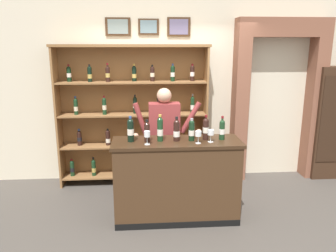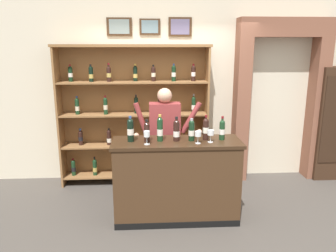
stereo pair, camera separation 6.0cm
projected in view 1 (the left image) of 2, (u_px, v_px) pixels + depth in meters
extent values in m
cube|color=#47423D|center=(180.00, 218.00, 4.26)|extent=(14.00, 14.00, 0.02)
cube|color=beige|center=(171.00, 87.00, 5.35)|extent=(12.00, 0.16, 3.00)
cube|color=#422B19|center=(118.00, 27.00, 4.98)|extent=(0.38, 0.02, 0.27)
cube|color=gray|center=(118.00, 27.00, 4.96)|extent=(0.31, 0.01, 0.21)
cube|color=#422B19|center=(149.00, 27.00, 5.01)|extent=(0.32, 0.02, 0.24)
cube|color=slate|center=(149.00, 27.00, 5.00)|extent=(0.25, 0.01, 0.19)
cube|color=#422B19|center=(179.00, 27.00, 5.04)|extent=(0.36, 0.02, 0.29)
cube|color=slate|center=(179.00, 27.00, 5.03)|extent=(0.29, 0.01, 0.23)
cube|color=olive|center=(58.00, 118.00, 5.01)|extent=(0.03, 0.33, 2.19)
cube|color=olive|center=(205.00, 116.00, 5.17)|extent=(0.03, 0.33, 2.19)
cube|color=olive|center=(133.00, 115.00, 5.24)|extent=(2.30, 0.02, 2.19)
cube|color=olive|center=(134.00, 174.00, 5.32)|extent=(2.24, 0.32, 0.03)
cylinder|color=#19381E|center=(72.00, 169.00, 5.21)|extent=(0.07, 0.07, 0.21)
sphere|color=#19381E|center=(72.00, 163.00, 5.18)|extent=(0.07, 0.07, 0.07)
cylinder|color=#19381E|center=(72.00, 161.00, 5.17)|extent=(0.03, 0.03, 0.06)
cylinder|color=maroon|center=(72.00, 160.00, 5.17)|extent=(0.03, 0.03, 0.03)
cylinder|color=black|center=(72.00, 170.00, 5.21)|extent=(0.07, 0.07, 0.07)
cylinder|color=#19381E|center=(94.00, 169.00, 5.22)|extent=(0.07, 0.07, 0.22)
sphere|color=#19381E|center=(93.00, 162.00, 5.19)|extent=(0.07, 0.07, 0.07)
cylinder|color=#19381E|center=(93.00, 160.00, 5.18)|extent=(0.03, 0.03, 0.08)
cylinder|color=black|center=(93.00, 158.00, 5.17)|extent=(0.03, 0.03, 0.03)
cylinder|color=tan|center=(94.00, 170.00, 5.22)|extent=(0.07, 0.07, 0.07)
cylinder|color=black|center=(115.00, 167.00, 5.28)|extent=(0.07, 0.07, 0.23)
sphere|color=black|center=(115.00, 160.00, 5.25)|extent=(0.07, 0.07, 0.07)
cylinder|color=black|center=(115.00, 158.00, 5.24)|extent=(0.03, 0.03, 0.07)
cylinder|color=black|center=(115.00, 157.00, 5.24)|extent=(0.03, 0.03, 0.03)
cylinder|color=tan|center=(115.00, 168.00, 5.28)|extent=(0.07, 0.07, 0.07)
cylinder|color=#19381E|center=(132.00, 167.00, 5.28)|extent=(0.07, 0.07, 0.22)
sphere|color=#19381E|center=(132.00, 161.00, 5.26)|extent=(0.07, 0.07, 0.07)
cylinder|color=#19381E|center=(132.00, 159.00, 5.25)|extent=(0.03, 0.03, 0.06)
cylinder|color=#99999E|center=(132.00, 158.00, 5.25)|extent=(0.03, 0.03, 0.03)
cylinder|color=tan|center=(132.00, 168.00, 5.29)|extent=(0.07, 0.07, 0.07)
cylinder|color=#19381E|center=(154.00, 166.00, 5.35)|extent=(0.07, 0.07, 0.21)
sphere|color=#19381E|center=(154.00, 160.00, 5.32)|extent=(0.07, 0.07, 0.07)
cylinder|color=#19381E|center=(154.00, 158.00, 5.32)|extent=(0.02, 0.02, 0.06)
cylinder|color=black|center=(154.00, 157.00, 5.31)|extent=(0.03, 0.03, 0.03)
cylinder|color=black|center=(154.00, 168.00, 5.36)|extent=(0.07, 0.07, 0.07)
cylinder|color=black|center=(174.00, 166.00, 5.36)|extent=(0.07, 0.07, 0.21)
sphere|color=black|center=(174.00, 159.00, 5.34)|extent=(0.07, 0.07, 0.07)
cylinder|color=black|center=(174.00, 158.00, 5.33)|extent=(0.03, 0.03, 0.08)
cylinder|color=maroon|center=(174.00, 156.00, 5.32)|extent=(0.03, 0.03, 0.03)
cylinder|color=silver|center=(174.00, 167.00, 5.37)|extent=(0.07, 0.07, 0.07)
cylinder|color=black|center=(192.00, 165.00, 5.37)|extent=(0.07, 0.07, 0.22)
sphere|color=black|center=(192.00, 159.00, 5.34)|extent=(0.07, 0.07, 0.07)
cylinder|color=black|center=(193.00, 157.00, 5.34)|extent=(0.02, 0.02, 0.06)
cylinder|color=navy|center=(193.00, 156.00, 5.33)|extent=(0.03, 0.03, 0.03)
cylinder|color=silver|center=(192.00, 166.00, 5.37)|extent=(0.07, 0.07, 0.07)
cube|color=olive|center=(134.00, 145.00, 5.20)|extent=(2.24, 0.32, 0.02)
cylinder|color=black|center=(80.00, 139.00, 5.12)|extent=(0.07, 0.07, 0.19)
sphere|color=black|center=(79.00, 133.00, 5.10)|extent=(0.07, 0.07, 0.07)
cylinder|color=black|center=(79.00, 131.00, 5.09)|extent=(0.03, 0.03, 0.07)
cylinder|color=navy|center=(79.00, 130.00, 5.08)|extent=(0.04, 0.04, 0.03)
cylinder|color=black|center=(79.00, 139.00, 5.12)|extent=(0.07, 0.07, 0.06)
cylinder|color=black|center=(108.00, 139.00, 5.13)|extent=(0.07, 0.07, 0.20)
sphere|color=black|center=(108.00, 132.00, 5.11)|extent=(0.07, 0.07, 0.07)
cylinder|color=black|center=(108.00, 131.00, 5.10)|extent=(0.03, 0.03, 0.06)
cylinder|color=black|center=(108.00, 130.00, 5.10)|extent=(0.03, 0.03, 0.03)
cylinder|color=silver|center=(108.00, 140.00, 5.14)|extent=(0.07, 0.07, 0.06)
cylinder|color=black|center=(131.00, 139.00, 5.14)|extent=(0.07, 0.07, 0.20)
sphere|color=black|center=(131.00, 132.00, 5.11)|extent=(0.07, 0.07, 0.07)
cylinder|color=black|center=(131.00, 131.00, 5.11)|extent=(0.03, 0.03, 0.06)
cylinder|color=#B79338|center=(131.00, 130.00, 5.10)|extent=(0.04, 0.04, 0.03)
cylinder|color=beige|center=(131.00, 140.00, 5.14)|extent=(0.07, 0.07, 0.06)
cylinder|color=#19381E|center=(163.00, 138.00, 5.21)|extent=(0.07, 0.07, 0.18)
sphere|color=#19381E|center=(163.00, 132.00, 5.19)|extent=(0.07, 0.07, 0.07)
cylinder|color=#19381E|center=(163.00, 130.00, 5.18)|extent=(0.03, 0.03, 0.06)
cylinder|color=maroon|center=(163.00, 129.00, 5.18)|extent=(0.03, 0.03, 0.03)
cylinder|color=silver|center=(163.00, 139.00, 5.22)|extent=(0.07, 0.07, 0.06)
cylinder|color=black|center=(190.00, 137.00, 5.27)|extent=(0.07, 0.07, 0.19)
sphere|color=black|center=(190.00, 131.00, 5.25)|extent=(0.07, 0.07, 0.07)
cylinder|color=black|center=(190.00, 129.00, 5.24)|extent=(0.03, 0.03, 0.06)
cylinder|color=maroon|center=(190.00, 128.00, 5.24)|extent=(0.03, 0.03, 0.03)
cylinder|color=black|center=(190.00, 138.00, 5.27)|extent=(0.07, 0.07, 0.06)
cube|color=olive|center=(133.00, 114.00, 5.08)|extent=(2.24, 0.32, 0.02)
cylinder|color=#19381E|center=(76.00, 108.00, 4.98)|extent=(0.06, 0.06, 0.21)
sphere|color=#19381E|center=(75.00, 100.00, 4.95)|extent=(0.06, 0.06, 0.06)
cylinder|color=#19381E|center=(75.00, 99.00, 4.94)|extent=(0.03, 0.03, 0.06)
cylinder|color=navy|center=(75.00, 97.00, 4.94)|extent=(0.03, 0.03, 0.03)
cylinder|color=beige|center=(76.00, 109.00, 4.98)|extent=(0.06, 0.06, 0.07)
cylinder|color=#19381E|center=(104.00, 107.00, 4.98)|extent=(0.06, 0.06, 0.22)
sphere|color=#19381E|center=(104.00, 100.00, 4.95)|extent=(0.06, 0.06, 0.06)
cylinder|color=#19381E|center=(104.00, 98.00, 4.95)|extent=(0.03, 0.03, 0.07)
cylinder|color=maroon|center=(104.00, 97.00, 4.94)|extent=(0.03, 0.03, 0.03)
cylinder|color=beige|center=(104.00, 107.00, 4.98)|extent=(0.06, 0.06, 0.07)
cylinder|color=black|center=(135.00, 106.00, 5.07)|extent=(0.06, 0.06, 0.22)
sphere|color=black|center=(135.00, 99.00, 5.04)|extent=(0.06, 0.06, 0.06)
cylinder|color=black|center=(135.00, 97.00, 5.04)|extent=(0.02, 0.02, 0.07)
cylinder|color=black|center=(135.00, 96.00, 5.03)|extent=(0.03, 0.03, 0.03)
cylinder|color=silver|center=(135.00, 106.00, 5.07)|extent=(0.06, 0.06, 0.07)
cylinder|color=black|center=(159.00, 106.00, 5.12)|extent=(0.06, 0.06, 0.23)
sphere|color=black|center=(159.00, 98.00, 5.09)|extent=(0.06, 0.06, 0.06)
cylinder|color=black|center=(159.00, 96.00, 5.08)|extent=(0.02, 0.02, 0.08)
cylinder|color=black|center=(159.00, 94.00, 5.08)|extent=(0.03, 0.03, 0.03)
cylinder|color=tan|center=(159.00, 107.00, 5.13)|extent=(0.06, 0.06, 0.07)
cylinder|color=#19381E|center=(192.00, 106.00, 5.10)|extent=(0.06, 0.06, 0.22)
sphere|color=#19381E|center=(193.00, 99.00, 5.07)|extent=(0.06, 0.06, 0.06)
cylinder|color=#19381E|center=(193.00, 97.00, 5.06)|extent=(0.02, 0.02, 0.08)
cylinder|color=#99999E|center=(193.00, 95.00, 5.05)|extent=(0.03, 0.03, 0.03)
cylinder|color=silver|center=(192.00, 107.00, 5.10)|extent=(0.06, 0.06, 0.07)
cube|color=olive|center=(132.00, 82.00, 4.96)|extent=(2.24, 0.32, 0.02)
cylinder|color=black|center=(69.00, 75.00, 4.90)|extent=(0.07, 0.07, 0.19)
sphere|color=black|center=(69.00, 69.00, 4.88)|extent=(0.06, 0.06, 0.06)
cylinder|color=black|center=(68.00, 67.00, 4.87)|extent=(0.03, 0.03, 0.06)
cylinder|color=maroon|center=(68.00, 65.00, 4.87)|extent=(0.03, 0.03, 0.03)
cylinder|color=silver|center=(69.00, 75.00, 4.90)|extent=(0.07, 0.07, 0.06)
cylinder|color=black|center=(90.00, 75.00, 4.87)|extent=(0.07, 0.07, 0.19)
sphere|color=black|center=(89.00, 68.00, 4.85)|extent=(0.06, 0.06, 0.06)
cylinder|color=black|center=(89.00, 67.00, 4.84)|extent=(0.03, 0.03, 0.06)
cylinder|color=black|center=(89.00, 65.00, 4.84)|extent=(0.03, 0.03, 0.03)
cylinder|color=tan|center=(90.00, 76.00, 4.88)|extent=(0.07, 0.07, 0.06)
cylinder|color=black|center=(108.00, 75.00, 4.88)|extent=(0.07, 0.07, 0.19)
sphere|color=black|center=(108.00, 68.00, 4.85)|extent=(0.06, 0.06, 0.06)
cylinder|color=black|center=(107.00, 66.00, 4.84)|extent=(0.03, 0.03, 0.08)
cylinder|color=maroon|center=(107.00, 64.00, 4.84)|extent=(0.03, 0.03, 0.03)
cylinder|color=tan|center=(108.00, 75.00, 4.88)|extent=(0.07, 0.07, 0.06)
cylinder|color=black|center=(134.00, 75.00, 4.97)|extent=(0.07, 0.07, 0.19)
sphere|color=black|center=(134.00, 68.00, 4.94)|extent=(0.06, 0.06, 0.06)
cylinder|color=black|center=(134.00, 66.00, 4.93)|extent=(0.03, 0.03, 0.07)
cylinder|color=#B79338|center=(134.00, 65.00, 4.93)|extent=(0.03, 0.03, 0.03)
cylinder|color=tan|center=(134.00, 76.00, 4.97)|extent=(0.07, 0.07, 0.06)
cylinder|color=black|center=(152.00, 75.00, 4.96)|extent=(0.07, 0.07, 0.19)
sphere|color=black|center=(152.00, 68.00, 4.94)|extent=(0.06, 0.06, 0.06)
cylinder|color=black|center=(152.00, 67.00, 4.93)|extent=(0.03, 0.03, 0.06)
cylinder|color=black|center=(152.00, 66.00, 4.93)|extent=(0.03, 0.03, 0.03)
cylinder|color=beige|center=(152.00, 75.00, 4.96)|extent=(0.07, 0.07, 0.06)
cylinder|color=black|center=(173.00, 75.00, 4.96)|extent=(0.07, 0.07, 0.20)
sphere|color=black|center=(173.00, 68.00, 4.94)|extent=(0.06, 0.06, 0.06)
cylinder|color=black|center=(173.00, 66.00, 4.93)|extent=(0.02, 0.02, 0.06)
cylinder|color=navy|center=(173.00, 64.00, 4.92)|extent=(0.03, 0.03, 0.03)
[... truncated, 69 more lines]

